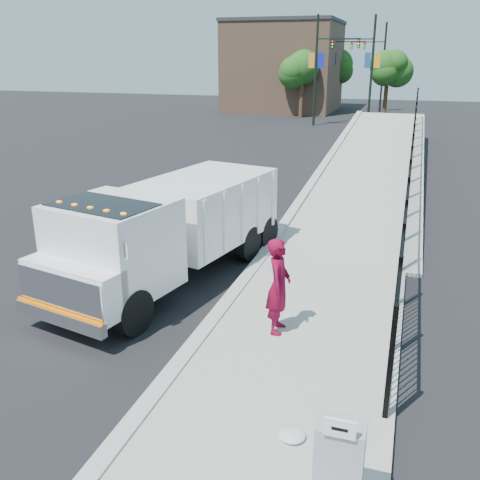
% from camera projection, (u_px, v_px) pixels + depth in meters
% --- Properties ---
extents(ground, '(120.00, 120.00, 0.00)m').
position_uv_depth(ground, '(211.00, 327.00, 10.87)').
color(ground, black).
rests_on(ground, ground).
extents(sidewalk, '(3.55, 12.00, 0.12)m').
position_uv_depth(sidewalk, '(279.00, 400.00, 8.50)').
color(sidewalk, '#9E998E').
rests_on(sidewalk, ground).
extents(curb, '(0.30, 12.00, 0.16)m').
position_uv_depth(curb, '(169.00, 378.00, 9.05)').
color(curb, '#ADAAA3').
rests_on(curb, ground).
extents(ramp, '(3.95, 24.06, 3.19)m').
position_uv_depth(ramp, '(377.00, 174.00, 24.64)').
color(ramp, '#9E998E').
rests_on(ramp, ground).
extents(iron_fence, '(0.10, 28.00, 1.80)m').
position_uv_depth(iron_fence, '(409.00, 175.00, 20.34)').
color(iron_fence, black).
rests_on(iron_fence, ground).
extents(truck, '(3.74, 7.50, 2.46)m').
position_uv_depth(truck, '(167.00, 227.00, 12.67)').
color(truck, black).
rests_on(truck, ground).
extents(worker, '(0.50, 0.72, 1.90)m').
position_uv_depth(worker, '(279.00, 286.00, 10.21)').
color(worker, maroon).
rests_on(worker, sidewalk).
extents(utility_cabinet, '(0.55, 0.40, 1.25)m').
position_uv_depth(utility_cabinet, '(339.00, 469.00, 6.15)').
color(utility_cabinet, gray).
rests_on(utility_cabinet, sidewalk).
extents(arrow_sign, '(0.35, 0.04, 0.22)m').
position_uv_depth(arrow_sign, '(340.00, 428.00, 5.71)').
color(arrow_sign, white).
rests_on(arrow_sign, utility_cabinet).
extents(debris, '(0.38, 0.38, 0.10)m').
position_uv_depth(debris, '(292.00, 435.00, 7.55)').
color(debris, silver).
rests_on(debris, sidewalk).
extents(light_pole_0, '(3.77, 0.22, 8.00)m').
position_uv_depth(light_pole_0, '(320.00, 66.00, 39.98)').
color(light_pole_0, black).
rests_on(light_pole_0, ground).
extents(light_pole_1, '(3.77, 0.22, 8.00)m').
position_uv_depth(light_pole_1, '(368.00, 66.00, 40.25)').
color(light_pole_1, black).
rests_on(light_pole_1, ground).
extents(light_pole_2, '(3.77, 0.22, 8.00)m').
position_uv_depth(light_pole_2, '(333.00, 64.00, 49.36)').
color(light_pole_2, black).
rests_on(light_pole_2, ground).
extents(light_pole_3, '(3.78, 0.22, 8.00)m').
position_uv_depth(light_pole_3, '(380.00, 64.00, 49.86)').
color(light_pole_3, black).
rests_on(light_pole_3, ground).
extents(tree_0, '(2.91, 2.91, 5.46)m').
position_uv_depth(tree_0, '(302.00, 70.00, 45.35)').
color(tree_0, '#382314').
rests_on(tree_0, ground).
extents(tree_1, '(2.45, 2.45, 5.23)m').
position_uv_depth(tree_1, '(388.00, 70.00, 45.56)').
color(tree_1, '#382314').
rests_on(tree_1, ground).
extents(tree_2, '(3.08, 3.08, 5.54)m').
position_uv_depth(tree_2, '(338.00, 67.00, 54.73)').
color(tree_2, '#382314').
rests_on(tree_2, ground).
extents(building, '(10.00, 10.00, 8.00)m').
position_uv_depth(building, '(284.00, 68.00, 51.70)').
color(building, '#8C664C').
rests_on(building, ground).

